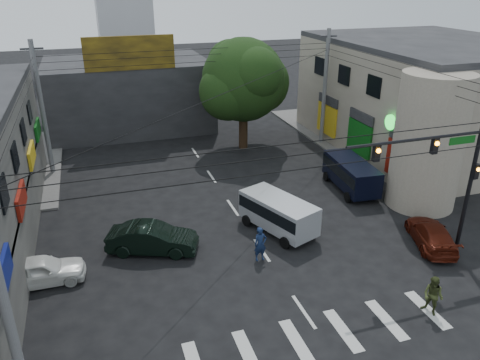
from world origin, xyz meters
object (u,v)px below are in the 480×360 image
white_compact (40,271)px  navy_van (351,176)px  maroon_sedan (431,234)px  street_tree (243,80)px  utility_pole_far_left (42,110)px  traffic_gantry (446,166)px  pedestrian_olive (433,296)px  utility_pole_far_right (325,88)px  dark_sedan (153,239)px  traffic_officer (260,244)px  silver_minivan (278,215)px  utility_pole_near_left (1,291)px

white_compact → navy_van: navy_van is taller
maroon_sedan → street_tree: bearing=-55.5°
utility_pole_far_left → navy_van: (18.56, -8.85, -3.62)m
traffic_gantry → pedestrian_olive: (-2.87, -3.69, -3.96)m
utility_pole_far_right → pedestrian_olive: size_ratio=5.27×
dark_sedan → pedestrian_olive: pedestrian_olive is taller
traffic_officer → utility_pole_far_left: bearing=120.9°
navy_van → traffic_officer: size_ratio=2.84×
utility_pole_far_left → utility_pole_far_right: (21.00, 0.00, 0.00)m
street_tree → dark_sedan: street_tree is taller
dark_sedan → silver_minivan: 6.81m
utility_pole_near_left → navy_van: bearing=32.1°
navy_van → traffic_officer: bearing=129.7°
utility_pole_near_left → maroon_sedan: size_ratio=2.03×
street_tree → white_compact: 21.04m
street_tree → white_compact: (-14.50, -14.47, -4.80)m
utility_pole_near_left → navy_van: 22.21m
dark_sedan → white_compact: size_ratio=1.20×
utility_pole_far_right → maroon_sedan: utility_pole_far_right is taller
utility_pole_near_left → white_compact: bearing=90.0°
white_compact → dark_sedan: bearing=-77.3°
street_tree → utility_pole_near_left: (-14.50, -21.50, -0.87)m
street_tree → white_compact: bearing=-135.1°
utility_pole_far_left → dark_sedan: 13.97m
navy_van → pedestrian_olive: 12.24m
dark_sedan → pedestrian_olive: 13.18m
street_tree → pedestrian_olive: (0.95, -21.69, -4.60)m
utility_pole_far_left → traffic_officer: size_ratio=5.20×
traffic_gantry → utility_pole_far_left: size_ratio=0.78×
pedestrian_olive → utility_pole_near_left: bearing=-112.6°
street_tree → silver_minivan: 14.36m
dark_sedan → maroon_sedan: size_ratio=1.05×
utility_pole_far_left → dark_sedan: size_ratio=1.93×
utility_pole_near_left → pedestrian_olive: bearing=-0.7°
traffic_gantry → maroon_sedan: (0.70, 0.82, -4.22)m
traffic_gantry → pedestrian_olive: 6.13m
street_tree → utility_pole_far_right: 6.63m
utility_pole_far_right → pedestrian_olive: bearing=-105.0°
traffic_officer → pedestrian_olive: 7.98m
white_compact → utility_pole_far_left: bearing=0.8°
white_compact → navy_van: size_ratio=0.79×
utility_pole_far_left → utility_pole_far_right: 21.00m
traffic_gantry → navy_van: (0.24, 8.15, -3.85)m
white_compact → silver_minivan: 12.08m
utility_pole_far_left → pedestrian_olive: size_ratio=5.27×
utility_pole_far_left → silver_minivan: 17.67m
utility_pole_far_right → dark_sedan: utility_pole_far_right is taller
maroon_sedan → white_compact: bearing=11.6°
navy_van → pedestrian_olive: size_ratio=2.88×
maroon_sedan → silver_minivan: silver_minivan is taller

